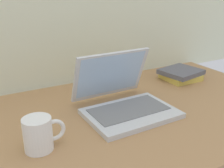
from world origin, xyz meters
name	(u,v)px	position (x,y,z in m)	size (l,w,h in m)	color
desk	(97,123)	(0.00, 0.00, 0.01)	(1.60, 0.76, 0.03)	#A87A4C
laptop	(123,99)	(0.12, 0.02, 0.07)	(0.31, 0.30, 0.21)	silver
coffee_mug	(39,133)	(-0.22, -0.08, 0.08)	(0.12, 0.08, 0.10)	white
book_stack	(181,74)	(0.53, 0.18, 0.06)	(0.20, 0.19, 0.05)	#D8BF4C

